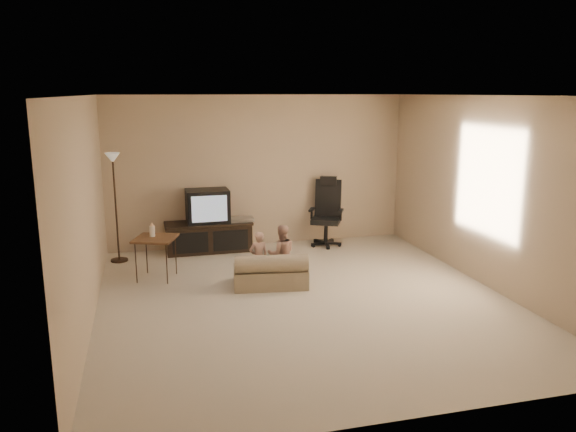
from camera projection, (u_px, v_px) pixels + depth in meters
name	position (u px, v px, depth m)	size (l,w,h in m)	color
floor	(304.00, 299.00, 7.03)	(5.50, 5.50, 0.00)	beige
room_shell	(305.00, 179.00, 6.70)	(5.50, 5.50, 5.50)	silver
tv_stand	(209.00, 226.00, 9.08)	(1.42, 0.53, 1.01)	black
office_chair	(327.00, 221.00, 9.46)	(0.71, 0.72, 1.15)	black
side_table	(155.00, 239.00, 7.70)	(0.68, 0.68, 0.80)	brown
floor_lamp	(114.00, 183.00, 8.36)	(0.26, 0.26, 1.66)	#302015
child_sofa	(271.00, 273.00, 7.43)	(1.04, 0.68, 0.48)	tan
toddler_left	(259.00, 258.00, 7.52)	(0.26, 0.19, 0.73)	tan
toddler_right	(282.00, 254.00, 7.58)	(0.39, 0.21, 0.80)	tan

